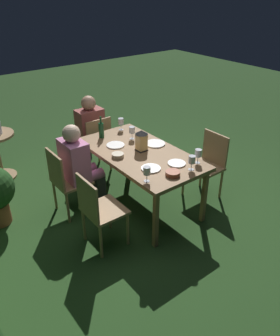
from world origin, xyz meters
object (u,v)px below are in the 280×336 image
wine_glass_d (121,122)px  wine_glass_e (147,171)px  dining_table (140,156)px  chair_side_right_a (98,209)px  plate_a (151,168)px  green_bottle_on_table (101,130)px  plate_d (155,144)px  lantern_centerpiece (141,139)px  wine_glass_b (132,130)px  bowl_olives (118,155)px  chair_side_right_b (66,179)px  plate_b (177,163)px  bowl_bread (173,173)px  person_in_rust (88,128)px  person_in_pink (79,163)px  wine_glass_a (192,160)px  wine_glass_c (198,154)px  chair_side_left_a (208,163)px  chair_head_far (96,142)px  plate_c (115,145)px

wine_glass_d → wine_glass_e: (-1.29, 0.57, 0.00)m
dining_table → chair_side_right_a: chair_side_right_a is taller
dining_table → plate_a: (-0.41, 0.16, 0.07)m
green_bottle_on_table → plate_d: bearing=-144.1°
wine_glass_e → plate_a: bearing=-48.6°
chair_side_right_a → lantern_centerpiece: (0.40, -0.87, 0.41)m
plate_a → wine_glass_e: bearing=131.4°
wine_glass_b → wine_glass_e: 1.08m
wine_glass_e → bowl_olives: bearing=-6.2°
chair_side_right_b → lantern_centerpiece: lantern_centerpiece is taller
wine_glass_d → wine_glass_b: bearing=170.2°
chair_side_right_b → plate_a: size_ratio=3.94×
wine_glass_b → plate_a: size_ratio=0.77×
plate_b → bowl_bread: bearing=127.9°
person_in_rust → person_in_pink: size_ratio=1.00×
wine_glass_a → bowl_bread: bearing=82.6°
green_bottle_on_table → dining_table: bearing=-167.8°
person_in_pink → wine_glass_d: bearing=-68.4°
plate_b → plate_d: 0.57m
person_in_pink → wine_glass_d: (0.34, -0.85, 0.23)m
dining_table → bowl_olives: size_ratio=11.46×
chair_side_right_b → wine_glass_d: size_ratio=5.15×
person_in_rust → wine_glass_e: size_ratio=6.80×
wine_glass_c → wine_glass_e: bearing=87.0°
chair_side_left_a → lantern_centerpiece: bearing=63.4°
person_in_pink → chair_head_far: bearing=-42.1°
chair_head_far → plate_c: (-0.75, 0.14, 0.27)m
chair_side_right_a → chair_side_left_a: bearing=-90.0°
person_in_rust → lantern_centerpiece: (-1.25, -0.04, 0.26)m
dining_table → chair_side_right_b: (0.37, 0.83, -0.20)m
green_bottle_on_table → wine_glass_a: size_ratio=1.72×
bowl_bread → wine_glass_e: bearing=75.9°
plate_a → bowl_bread: (-0.25, -0.10, 0.02)m
chair_side_left_a → green_bottle_on_table: green_bottle_on_table is taller
plate_b → plate_d: same height
wine_glass_e → plate_a: size_ratio=0.77×
chair_head_far → lantern_centerpiece: lantern_centerpiece is taller
wine_glass_d → plate_b: 1.21m
dining_table → plate_d: (0.06, -0.29, 0.07)m
chair_side_left_a → chair_side_right_a: same height
wine_glass_d → plate_b: bearing=176.8°
person_in_pink → wine_glass_d: person_in_pink is taller
chair_side_left_a → person_in_pink: person_in_pink is taller
wine_glass_e → chair_side_right_b: bearing=26.4°
bowl_bread → plate_c: bearing=4.4°
wine_glass_e → plate_c: size_ratio=0.74×
chair_side_right_a → bowl_bread: 0.87m
chair_head_far → bowl_olives: (-1.02, 0.29, 0.29)m
lantern_centerpiece → person_in_rust: bearing=1.8°
lantern_centerpiece → dining_table: bearing=120.8°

